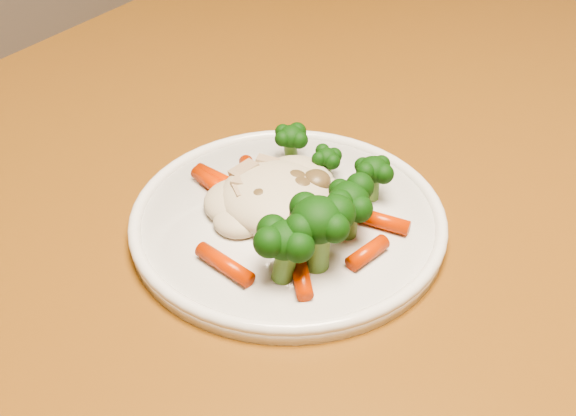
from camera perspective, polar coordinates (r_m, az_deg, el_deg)
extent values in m
cube|color=brown|center=(0.63, 0.31, 0.21)|extent=(1.40, 1.12, 0.04)
cube|color=brown|center=(1.38, 1.41, 4.43)|extent=(0.07, 0.07, 0.71)
cylinder|color=white|center=(0.57, 0.00, -1.11)|extent=(0.25, 0.25, 0.01)
ellipsoid|color=beige|center=(0.57, -0.97, 1.69)|extent=(0.11, 0.10, 0.04)
ellipsoid|color=black|center=(0.50, -0.27, -3.67)|extent=(0.05, 0.05, 0.04)
ellipsoid|color=black|center=(0.51, 2.31, -2.31)|extent=(0.06, 0.06, 0.05)
ellipsoid|color=black|center=(0.54, 4.80, -0.35)|extent=(0.05, 0.05, 0.04)
ellipsoid|color=black|center=(0.58, 6.68, 2.23)|extent=(0.04, 0.04, 0.03)
ellipsoid|color=black|center=(0.60, 3.04, 3.42)|extent=(0.03, 0.03, 0.03)
ellipsoid|color=black|center=(0.62, 0.23, 4.97)|extent=(0.04, 0.04, 0.03)
cylinder|color=red|center=(0.60, -5.94, 1.92)|extent=(0.01, 0.05, 0.01)
cylinder|color=red|center=(0.61, -3.27, 2.80)|extent=(0.03, 0.04, 0.01)
cylinder|color=red|center=(0.60, 1.15, 2.27)|extent=(0.04, 0.03, 0.01)
cylinder|color=red|center=(0.52, -5.03, -4.44)|extent=(0.02, 0.05, 0.01)
cylinder|color=red|center=(0.51, 1.01, -5.15)|extent=(0.04, 0.05, 0.01)
cylinder|color=red|center=(0.53, 6.31, -3.52)|extent=(0.04, 0.01, 0.01)
cylinder|color=red|center=(0.56, 7.16, -0.96)|extent=(0.03, 0.05, 0.01)
cylinder|color=red|center=(0.57, 0.67, 1.44)|extent=(0.01, 0.04, 0.01)
cylinder|color=red|center=(0.57, -2.31, 1.84)|extent=(0.03, 0.04, 0.01)
cylinder|color=red|center=(0.60, -5.24, 2.15)|extent=(0.02, 0.05, 0.01)
ellipsoid|color=brown|center=(0.57, 0.90, 1.63)|extent=(0.02, 0.02, 0.02)
ellipsoid|color=brown|center=(0.57, 2.23, 2.14)|extent=(0.02, 0.02, 0.02)
ellipsoid|color=brown|center=(0.56, -2.16, 0.87)|extent=(0.02, 0.02, 0.01)
ellipsoid|color=brown|center=(0.54, 1.21, -0.49)|extent=(0.02, 0.02, 0.02)
ellipsoid|color=brown|center=(0.57, 0.55, 2.14)|extent=(0.02, 0.02, 0.02)
cube|color=tan|center=(0.59, -3.41, 2.75)|extent=(0.02, 0.02, 0.01)
cube|color=tan|center=(0.60, -1.68, 3.49)|extent=(0.02, 0.02, 0.01)
cube|color=tan|center=(0.56, -3.68, 1.20)|extent=(0.02, 0.02, 0.01)
cube|color=tan|center=(0.57, -3.53, 1.90)|extent=(0.03, 0.03, 0.01)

